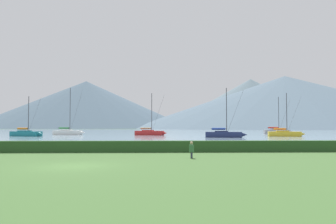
% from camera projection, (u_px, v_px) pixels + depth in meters
% --- Properties ---
extents(ground_plane, '(1000.00, 1000.00, 0.00)m').
position_uv_depth(ground_plane, '(74.00, 166.00, 20.01)').
color(ground_plane, '#3D602D').
extents(harbor_water, '(320.00, 246.00, 0.00)m').
position_uv_depth(harbor_water, '(146.00, 131.00, 156.80)').
color(harbor_water, gray).
rests_on(harbor_water, ground_plane).
extents(hedge_line, '(80.00, 1.20, 1.03)m').
position_uv_depth(hedge_line, '(103.00, 146.00, 31.02)').
color(hedge_line, '#284C23').
rests_on(hedge_line, ground_plane).
extents(sailboat_slip_0, '(8.98, 4.13, 10.64)m').
position_uv_depth(sailboat_slip_0, '(224.00, 134.00, 71.87)').
color(sailboat_slip_0, navy).
rests_on(sailboat_slip_0, harbor_water).
extents(sailboat_slip_1, '(8.59, 3.89, 10.27)m').
position_uv_depth(sailboat_slip_1, '(285.00, 133.00, 79.07)').
color(sailboat_slip_1, gold).
rests_on(sailboat_slip_1, harbor_water).
extents(sailboat_slip_3, '(8.81, 4.87, 11.28)m').
position_uv_depth(sailboat_slip_3, '(150.00, 133.00, 89.80)').
color(sailboat_slip_3, red).
rests_on(sailboat_slip_3, harbor_water).
extents(sailboat_slip_4, '(9.45, 3.76, 11.99)m').
position_uv_depth(sailboat_slip_4, '(277.00, 131.00, 108.83)').
color(sailboat_slip_4, '#9E9EA3').
rests_on(sailboat_slip_4, harbor_water).
extents(sailboat_slip_5, '(9.20, 4.01, 13.30)m').
position_uv_depth(sailboat_slip_5, '(68.00, 132.00, 94.70)').
color(sailboat_slip_5, white).
rests_on(sailboat_slip_5, harbor_water).
extents(sailboat_slip_7, '(8.76, 5.09, 9.61)m').
position_uv_depth(sailboat_slip_7, '(26.00, 133.00, 80.26)').
color(sailboat_slip_7, '#19707A').
rests_on(sailboat_slip_7, harbor_water).
extents(person_seated_viewer, '(0.36, 0.57, 1.25)m').
position_uv_depth(person_seated_viewer, '(192.00, 149.00, 25.15)').
color(person_seated_viewer, '#2D3347').
rests_on(person_seated_viewer, ground_plane).
extents(distant_hill_west_ridge, '(208.37, 208.37, 58.14)m').
position_uv_depth(distant_hill_west_ridge, '(251.00, 104.00, 394.05)').
color(distant_hill_west_ridge, slate).
rests_on(distant_hill_west_ridge, ground_plane).
extents(distant_hill_central_peak, '(266.10, 266.10, 59.60)m').
position_uv_depth(distant_hill_central_peak, '(86.00, 105.00, 423.94)').
color(distant_hill_central_peak, '#425666').
rests_on(distant_hill_central_peak, ground_plane).
extents(distant_hill_east_ridge, '(347.05, 347.05, 58.90)m').
position_uv_depth(distant_hill_east_ridge, '(285.00, 102.00, 375.58)').
color(distant_hill_east_ridge, '#4C6070').
rests_on(distant_hill_east_ridge, ground_plane).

